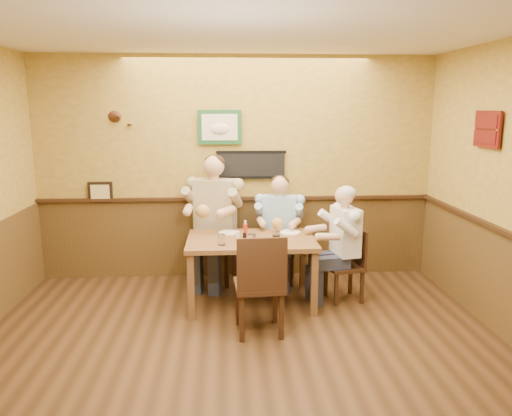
{
  "coord_description": "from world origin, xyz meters",
  "views": [
    {
      "loc": [
        -0.12,
        -3.79,
        2.17
      ],
      "look_at": [
        0.19,
        1.45,
        1.1
      ],
      "focal_mm": 35.0,
      "sensor_mm": 36.0,
      "label": 1
    }
  ],
  "objects_px": {
    "chair_back_right": "(279,249)",
    "chair_right_end": "(344,265)",
    "diner_blue_polo": "(279,235)",
    "cola_tumbler": "(276,240)",
    "dining_table": "(251,246)",
    "chair_near_side": "(259,283)",
    "pepper_shaker": "(244,237)",
    "chair_back_left": "(216,243)",
    "diner_tan_shirt": "(216,226)",
    "diner_white_elder": "(345,250)",
    "water_glass_mid": "(252,240)",
    "hot_sauce_bottle": "(245,230)",
    "salt_shaker": "(238,236)",
    "water_glass_left": "(222,240)"
  },
  "relations": [
    {
      "from": "water_glass_left",
      "to": "hot_sauce_bottle",
      "type": "xyz_separation_m",
      "value": [
        0.26,
        0.27,
        0.03
      ]
    },
    {
      "from": "diner_white_elder",
      "to": "salt_shaker",
      "type": "xyz_separation_m",
      "value": [
        -1.2,
        -0.09,
        0.21
      ]
    },
    {
      "from": "chair_right_end",
      "to": "diner_blue_polo",
      "type": "distance_m",
      "value": 0.95
    },
    {
      "from": "chair_back_right",
      "to": "pepper_shaker",
      "type": "xyz_separation_m",
      "value": [
        -0.46,
        -0.77,
        0.37
      ]
    },
    {
      "from": "chair_back_right",
      "to": "chair_back_left",
      "type": "bearing_deg",
      "value": -173.82
    },
    {
      "from": "chair_right_end",
      "to": "diner_white_elder",
      "type": "height_order",
      "value": "diner_white_elder"
    },
    {
      "from": "chair_back_right",
      "to": "chair_right_end",
      "type": "xyz_separation_m",
      "value": [
        0.67,
        -0.64,
        -0.01
      ]
    },
    {
      "from": "dining_table",
      "to": "chair_near_side",
      "type": "height_order",
      "value": "chair_near_side"
    },
    {
      "from": "cola_tumbler",
      "to": "hot_sauce_bottle",
      "type": "xyz_separation_m",
      "value": [
        -0.31,
        0.3,
        0.03
      ]
    },
    {
      "from": "chair_near_side",
      "to": "water_glass_mid",
      "type": "distance_m",
      "value": 0.51
    },
    {
      "from": "diner_tan_shirt",
      "to": "diner_blue_polo",
      "type": "xyz_separation_m",
      "value": [
        0.79,
        -0.05,
        -0.11
      ]
    },
    {
      "from": "chair_back_right",
      "to": "diner_white_elder",
      "type": "bearing_deg",
      "value": -34.01
    },
    {
      "from": "water_glass_mid",
      "to": "hot_sauce_bottle",
      "type": "height_order",
      "value": "hot_sauce_bottle"
    },
    {
      "from": "diner_white_elder",
      "to": "chair_back_right",
      "type": "bearing_deg",
      "value": -144.21
    },
    {
      "from": "diner_blue_polo",
      "to": "cola_tumbler",
      "type": "relative_size",
      "value": 11.32
    },
    {
      "from": "chair_near_side",
      "to": "diner_white_elder",
      "type": "relative_size",
      "value": 0.85
    },
    {
      "from": "cola_tumbler",
      "to": "diner_tan_shirt",
      "type": "bearing_deg",
      "value": 123.42
    },
    {
      "from": "pepper_shaker",
      "to": "diner_blue_polo",
      "type": "bearing_deg",
      "value": 59.01
    },
    {
      "from": "cola_tumbler",
      "to": "salt_shaker",
      "type": "xyz_separation_m",
      "value": [
        -0.4,
        0.21,
        -0.0
      ]
    },
    {
      "from": "dining_table",
      "to": "diner_white_elder",
      "type": "height_order",
      "value": "diner_white_elder"
    },
    {
      "from": "cola_tumbler",
      "to": "chair_right_end",
      "type": "bearing_deg",
      "value": 20.37
    },
    {
      "from": "chair_right_end",
      "to": "water_glass_left",
      "type": "bearing_deg",
      "value": -88.96
    },
    {
      "from": "diner_blue_polo",
      "to": "salt_shaker",
      "type": "distance_m",
      "value": 0.93
    },
    {
      "from": "water_glass_mid",
      "to": "hot_sauce_bottle",
      "type": "xyz_separation_m",
      "value": [
        -0.06,
        0.36,
        0.02
      ]
    },
    {
      "from": "hot_sauce_bottle",
      "to": "pepper_shaker",
      "type": "height_order",
      "value": "hot_sauce_bottle"
    },
    {
      "from": "chair_back_left",
      "to": "diner_blue_polo",
      "type": "relative_size",
      "value": 0.83
    },
    {
      "from": "diner_blue_polo",
      "to": "pepper_shaker",
      "type": "bearing_deg",
      "value": -111.18
    },
    {
      "from": "water_glass_mid",
      "to": "pepper_shaker",
      "type": "distance_m",
      "value": 0.25
    },
    {
      "from": "dining_table",
      "to": "pepper_shaker",
      "type": "xyz_separation_m",
      "value": [
        -0.08,
        -0.1,
        0.14
      ]
    },
    {
      "from": "chair_right_end",
      "to": "chair_near_side",
      "type": "xyz_separation_m",
      "value": [
        -1.01,
        -0.77,
        0.09
      ]
    },
    {
      "from": "dining_table",
      "to": "salt_shaker",
      "type": "distance_m",
      "value": 0.21
    },
    {
      "from": "chair_back_left",
      "to": "diner_tan_shirt",
      "type": "height_order",
      "value": "diner_tan_shirt"
    },
    {
      "from": "chair_near_side",
      "to": "diner_tan_shirt",
      "type": "xyz_separation_m",
      "value": [
        -0.44,
        1.46,
        0.22
      ]
    },
    {
      "from": "dining_table",
      "to": "cola_tumbler",
      "type": "relative_size",
      "value": 13.04
    },
    {
      "from": "diner_tan_shirt",
      "to": "diner_white_elder",
      "type": "xyz_separation_m",
      "value": [
        1.46,
        -0.69,
        -0.13
      ]
    },
    {
      "from": "chair_back_right",
      "to": "diner_blue_polo",
      "type": "height_order",
      "value": "diner_blue_polo"
    },
    {
      "from": "diner_white_elder",
      "to": "water_glass_left",
      "type": "relative_size",
      "value": 10.25
    },
    {
      "from": "dining_table",
      "to": "chair_right_end",
      "type": "height_order",
      "value": "chair_right_end"
    },
    {
      "from": "hot_sauce_bottle",
      "to": "pepper_shaker",
      "type": "distance_m",
      "value": 0.13
    },
    {
      "from": "dining_table",
      "to": "chair_back_left",
      "type": "height_order",
      "value": "chair_back_left"
    },
    {
      "from": "diner_white_elder",
      "to": "chair_near_side",
      "type": "bearing_deg",
      "value": -63.15
    },
    {
      "from": "chair_near_side",
      "to": "pepper_shaker",
      "type": "height_order",
      "value": "chair_near_side"
    },
    {
      "from": "salt_shaker",
      "to": "dining_table",
      "type": "bearing_deg",
      "value": 22.89
    },
    {
      "from": "diner_tan_shirt",
      "to": "diner_blue_polo",
      "type": "distance_m",
      "value": 0.8
    },
    {
      "from": "chair_back_left",
      "to": "chair_back_right",
      "type": "height_order",
      "value": "chair_back_left"
    },
    {
      "from": "diner_white_elder",
      "to": "diner_blue_polo",
      "type": "bearing_deg",
      "value": -144.21
    },
    {
      "from": "dining_table",
      "to": "cola_tumbler",
      "type": "distance_m",
      "value": 0.39
    },
    {
      "from": "water_glass_mid",
      "to": "cola_tumbler",
      "type": "bearing_deg",
      "value": 14.98
    },
    {
      "from": "cola_tumbler",
      "to": "hot_sauce_bottle",
      "type": "height_order",
      "value": "hot_sauce_bottle"
    },
    {
      "from": "diner_tan_shirt",
      "to": "hot_sauce_bottle",
      "type": "xyz_separation_m",
      "value": [
        0.34,
        -0.7,
        0.12
      ]
    }
  ]
}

